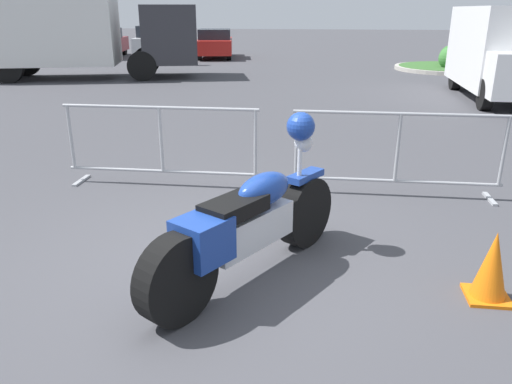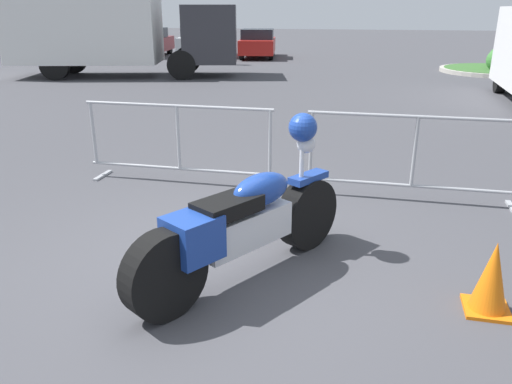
{
  "view_description": "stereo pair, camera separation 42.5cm",
  "coord_description": "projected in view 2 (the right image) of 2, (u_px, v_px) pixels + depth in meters",
  "views": [
    {
      "loc": [
        0.95,
        -3.97,
        2.22
      ],
      "look_at": [
        0.37,
        0.28,
        0.65
      ],
      "focal_mm": 35.0,
      "sensor_mm": 36.0,
      "label": 1
    },
    {
      "loc": [
        1.36,
        -3.9,
        2.22
      ],
      "look_at": [
        0.37,
        0.28,
        0.65
      ],
      "focal_mm": 35.0,
      "sensor_mm": 36.0,
      "label": 2
    }
  ],
  "objects": [
    {
      "name": "traffic_cone",
      "position": [
        492.0,
        278.0,
        3.82
      ],
      "size": [
        0.34,
        0.34,
        0.59
      ],
      "color": "orange",
      "rests_on": "ground"
    },
    {
      "name": "parked_car_red",
      "position": [
        258.0,
        43.0,
        24.37
      ],
      "size": [
        2.3,
        4.22,
        1.36
      ],
      "rotation": [
        0.0,
        0.0,
        1.75
      ],
      "color": "#B21E19",
      "rests_on": "ground"
    },
    {
      "name": "crowd_barrier_near",
      "position": [
        178.0,
        143.0,
        6.62
      ],
      "size": [
        2.58,
        0.46,
        1.07
      ],
      "rotation": [
        0.0,
        0.0,
        0.01
      ],
      "color": "#9EA0A5",
      "rests_on": "ground"
    },
    {
      "name": "box_truck",
      "position": [
        111.0,
        28.0,
        17.15
      ],
      "size": [
        8.02,
        4.15,
        2.98
      ],
      "rotation": [
        0.0,
        0.0,
        0.26
      ],
      "color": "silver",
      "rests_on": "ground"
    },
    {
      "name": "parked_car_silver",
      "position": [
        203.0,
        41.0,
        24.75
      ],
      "size": [
        2.57,
        4.72,
        1.52
      ],
      "rotation": [
        0.0,
        0.0,
        1.75
      ],
      "color": "#B7BABF",
      "rests_on": "ground"
    },
    {
      "name": "parked_car_tan",
      "position": [
        105.0,
        40.0,
        26.28
      ],
      "size": [
        2.37,
        4.35,
        1.4
      ],
      "rotation": [
        0.0,
        0.0,
        1.75
      ],
      "color": "tan",
      "rests_on": "ground"
    },
    {
      "name": "ground_plane",
      "position": [
        211.0,
        265.0,
        4.62
      ],
      "size": [
        120.0,
        120.0,
        0.0
      ],
      "primitive_type": "plane",
      "color": "#424247"
    },
    {
      "name": "parked_car_maroon",
      "position": [
        150.0,
        42.0,
        25.24
      ],
      "size": [
        2.32,
        4.27,
        1.37
      ],
      "rotation": [
        0.0,
        0.0,
        1.75
      ],
      "color": "maroon",
      "rests_on": "ground"
    },
    {
      "name": "planter_island",
      "position": [
        498.0,
        65.0,
        18.71
      ],
      "size": [
        4.04,
        4.04,
        1.0
      ],
      "color": "#ADA89E",
      "rests_on": "ground"
    },
    {
      "name": "crowd_barrier_far",
      "position": [
        414.0,
        157.0,
        5.97
      ],
      "size": [
        2.58,
        0.46,
        1.07
      ],
      "rotation": [
        0.0,
        0.0,
        0.01
      ],
      "color": "#9EA0A5",
      "rests_on": "ground"
    },
    {
      "name": "pedestrian",
      "position": [
        222.0,
        42.0,
        21.14
      ],
      "size": [
        0.48,
        0.48,
        1.69
      ],
      "rotation": [
        0.0,
        0.0,
        5.41
      ],
      "color": "#262838",
      "rests_on": "ground"
    },
    {
      "name": "motorcycle",
      "position": [
        245.0,
        222.0,
        4.25
      ],
      "size": [
        1.4,
        2.15,
        1.35
      ],
      "rotation": [
        0.0,
        0.0,
        1.03
      ],
      "color": "black",
      "rests_on": "ground"
    }
  ]
}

